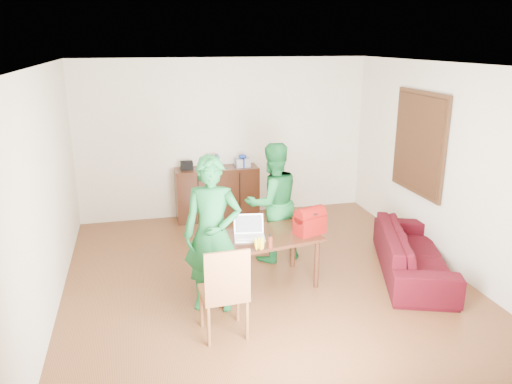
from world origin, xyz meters
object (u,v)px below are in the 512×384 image
object	(u,v)px
chair	(224,309)
red_bag	(310,223)
table	(260,242)
laptop	(250,235)
person_near	(212,235)
bottle	(270,241)
sofa	(413,252)
person_far	(272,202)

from	to	relation	value
chair	red_bag	distance (m)	1.62
table	laptop	world-z (taller)	laptop
person_near	laptop	xyz separation A→B (m)	(0.50, 0.33, -0.18)
table	chair	xyz separation A→B (m)	(-0.63, -0.97, -0.29)
table	chair	bearing A→B (deg)	-132.57
bottle	chair	bearing A→B (deg)	-137.73
red_bag	sofa	size ratio (longest dim) A/B	0.18
person_far	laptop	size ratio (longest dim) A/B	4.19
person_far	red_bag	distance (m)	0.86
table	sofa	xyz separation A→B (m)	(2.05, -0.14, -0.29)
table	red_bag	world-z (taller)	red_bag
sofa	person_far	bearing A→B (deg)	82.11
red_bag	person_far	bearing A→B (deg)	87.18
person_far	person_near	bearing A→B (deg)	35.70
table	person_near	bearing A→B (deg)	-158.81
table	chair	distance (m)	1.19
red_bag	person_near	bearing A→B (deg)	174.28
table	sofa	size ratio (longest dim) A/B	0.76
bottle	sofa	world-z (taller)	bottle
table	laptop	bearing A→B (deg)	-170.47
person_far	chair	bearing A→B (deg)	47.27
person_far	bottle	size ratio (longest dim) A/B	10.34
person_far	bottle	world-z (taller)	person_far
chair	person_far	size ratio (longest dim) A/B	0.61
chair	person_near	xyz separation A→B (m)	(-0.01, 0.59, 0.60)
chair	person_far	bearing A→B (deg)	56.98
laptop	person_near	bearing A→B (deg)	-137.52
person_far	sofa	distance (m)	1.98
laptop	bottle	world-z (taller)	laptop
table	chair	world-z (taller)	chair
laptop	bottle	xyz separation A→B (m)	(0.17, -0.32, 0.03)
bottle	sofa	distance (m)	2.08
bottle	person_far	bearing A→B (deg)	73.24
laptop	sofa	size ratio (longest dim) A/B	0.20
laptop	table	bearing A→B (deg)	27.97
person_near	bottle	size ratio (longest dim) A/B	11.12
chair	red_bag	xyz separation A→B (m)	(1.25, 0.90, 0.50)
table	bottle	world-z (taller)	bottle
chair	bottle	size ratio (longest dim) A/B	6.33
person_far	table	bearing A→B (deg)	51.29
sofa	person_near	bearing A→B (deg)	115.35
laptop	red_bag	world-z (taller)	red_bag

